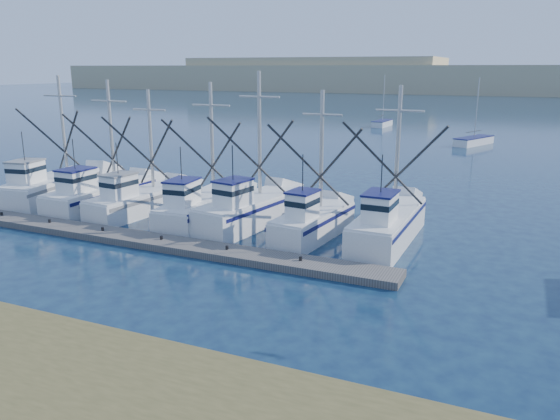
% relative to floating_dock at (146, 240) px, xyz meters
% --- Properties ---
extents(ground, '(500.00, 500.00, 0.00)m').
position_rel_floating_dock_xyz_m(ground, '(8.82, -6.21, -0.18)').
color(ground, '#0D1D3B').
rests_on(ground, ground).
extents(floating_dock, '(27.69, 2.19, 0.37)m').
position_rel_floating_dock_xyz_m(floating_dock, '(0.00, 0.00, 0.00)').
color(floating_dock, '#68625D').
rests_on(floating_dock, ground).
extents(dune_ridge, '(360.00, 60.00, 10.00)m').
position_rel_floating_dock_xyz_m(dune_ridge, '(8.82, 203.79, 4.82)').
color(dune_ridge, tan).
rests_on(dune_ridge, ground).
extents(trawler_fleet, '(27.29, 8.82, 9.06)m').
position_rel_floating_dock_xyz_m(trawler_fleet, '(-0.62, 5.07, 0.80)').
color(trawler_fleet, white).
rests_on(trawler_fleet, ground).
extents(sailboat_near, '(4.40, 6.77, 8.10)m').
position_rel_floating_dock_xyz_m(sailboat_near, '(13.07, 47.99, 0.30)').
color(sailboat_near, white).
rests_on(sailboat_near, ground).
extents(sailboat_far, '(2.25, 5.65, 8.10)m').
position_rel_floating_dock_xyz_m(sailboat_far, '(-2.26, 64.88, 0.31)').
color(sailboat_far, white).
rests_on(sailboat_far, ground).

